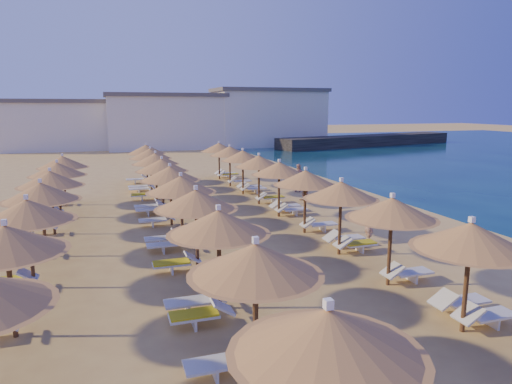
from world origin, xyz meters
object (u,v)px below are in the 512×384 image
object	(u,v)px
beachgoer_a	(369,224)
beachgoer_c	(298,178)
beachgoer_b	(305,188)
parasol_row_east	(305,179)
jetty	(368,140)
parasol_row_west	(181,185)

from	to	relation	value
beachgoer_a	beachgoer_c	distance (m)	11.62
beachgoer_b	parasol_row_east	bearing A→B (deg)	-42.66
beachgoer_a	beachgoer_b	bearing A→B (deg)	-174.70
jetty	beachgoer_c	bearing A→B (deg)	-141.61
jetty	beachgoer_b	size ratio (longest dim) A/B	18.33
parasol_row_west	beachgoer_c	bearing A→B (deg)	45.26
jetty	beachgoer_a	distance (m)	49.16
beachgoer_a	parasol_row_west	bearing A→B (deg)	-95.14
parasol_row_west	beachgoer_b	xyz separation A→B (m)	(8.31, 6.29, -1.63)
beachgoer_c	beachgoer_a	bearing A→B (deg)	-60.22
parasol_row_east	beachgoer_c	world-z (taller)	parasol_row_east
beachgoer_c	parasol_row_east	bearing A→B (deg)	-73.03
parasol_row_east	beachgoer_c	bearing A→B (deg)	68.24
parasol_row_east	jetty	bearing A→B (deg)	54.85
beachgoer_b	beachgoer_c	xyz separation A→B (m)	(0.88, 2.97, 0.12)
parasol_row_east	beachgoer_a	world-z (taller)	parasol_row_east
parasol_row_west	beachgoer_a	size ratio (longest dim) A/B	21.84
parasol_row_west	beachgoer_a	xyz separation A→B (m)	(7.38, -2.21, -1.64)
jetty	beachgoer_c	xyz separation A→B (m)	(-24.14, -30.27, 0.19)
parasol_row_east	beachgoer_a	xyz separation A→B (m)	(1.89, -2.21, -1.64)
jetty	beachgoer_a	world-z (taller)	beachgoer_a
parasol_row_west	beachgoer_b	world-z (taller)	parasol_row_west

